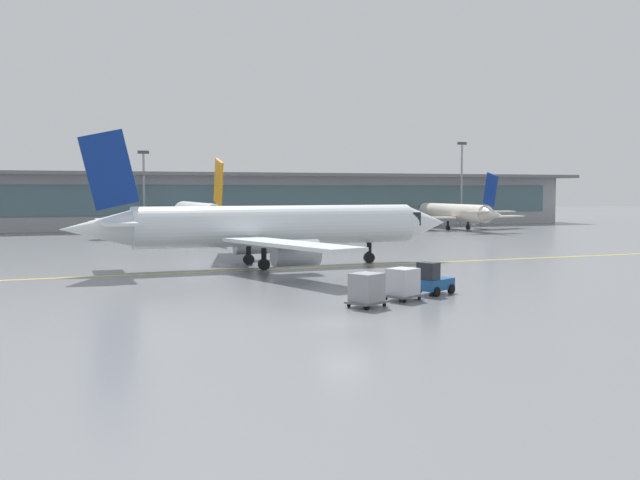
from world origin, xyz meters
TOP-DOWN VIEW (x-y plane):
  - ground_plane at (0.00, 0.00)m, footprint 400.00×400.00m
  - taxiway_centreline_stripe at (4.42, 24.88)m, footprint 109.96×3.70m
  - terminal_concourse at (0.00, 92.00)m, footprint 167.78×11.00m
  - gate_airplane_1 at (4.79, 68.12)m, footprint 29.83×32.01m
  - gate_airplane_2 at (48.70, 73.15)m, footprint 26.22×28.13m
  - taxiing_regional_jet at (3.97, 26.87)m, footprint 34.79×32.39m
  - baggage_tug at (8.94, 7.19)m, footprint 2.95×2.51m
  - cargo_dolly_lead at (6.06, 5.67)m, footprint 2.60×2.40m
  - cargo_dolly_trailing at (2.98, 4.04)m, footprint 2.60×2.40m
  - apron_light_mast_1 at (-0.91, 85.40)m, footprint 1.80×0.36m
  - apron_light_mast_2 at (55.90, 83.10)m, footprint 1.80×0.36m

SIDE VIEW (x-z plane):
  - ground_plane at x=0.00m, z-range 0.00..0.00m
  - taxiway_centreline_stripe at x=4.42m, z-range 0.00..0.01m
  - baggage_tug at x=8.94m, z-range -0.16..1.94m
  - cargo_dolly_lead at x=6.06m, z-range 0.08..2.02m
  - cargo_dolly_trailing at x=2.98m, z-range 0.08..2.02m
  - gate_airplane_2 at x=48.70m, z-range -1.87..7.47m
  - gate_airplane_1 at x=4.79m, z-range -2.13..8.50m
  - taxiing_regional_jet at x=3.97m, z-range -2.31..9.23m
  - terminal_concourse at x=0.00m, z-range 0.12..9.72m
  - apron_light_mast_1 at x=-0.91m, z-range 0.68..13.59m
  - apron_light_mast_2 at x=55.90m, z-range 0.69..16.07m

